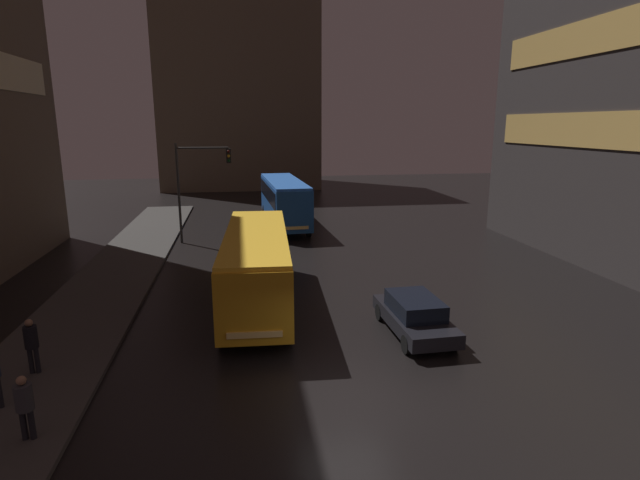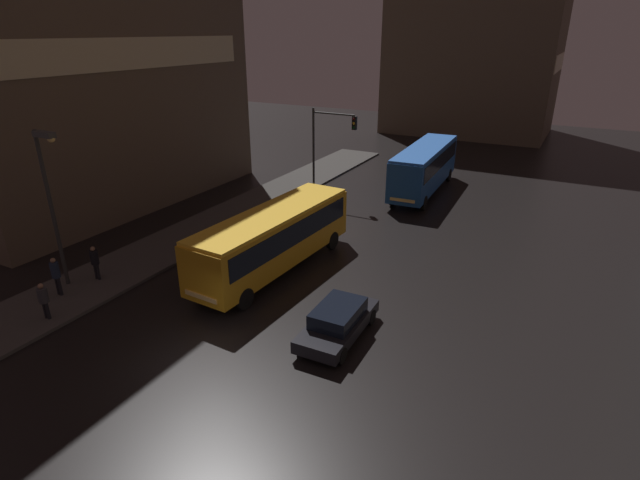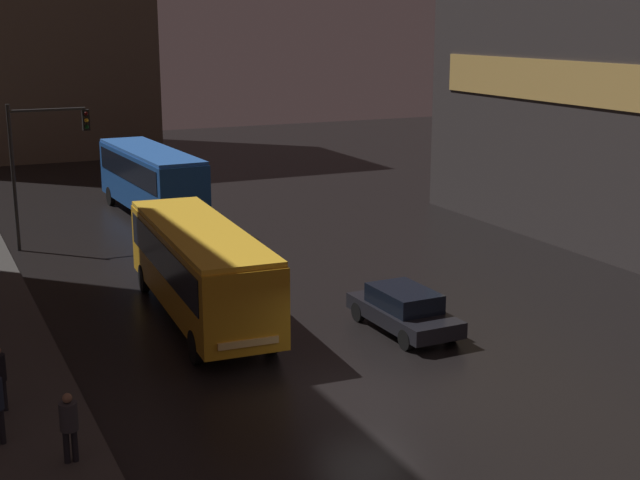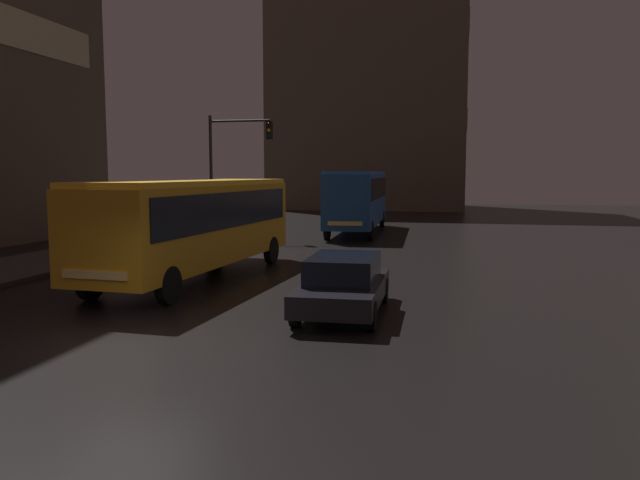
% 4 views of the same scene
% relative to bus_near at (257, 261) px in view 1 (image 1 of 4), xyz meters
% --- Properties ---
extents(ground_plane, '(120.00, 120.00, 0.00)m').
position_rel_bus_near_xyz_m(ground_plane, '(2.15, -7.81, -1.93)').
color(ground_plane, black).
extents(sidewalk_left, '(4.00, 48.00, 0.15)m').
position_rel_bus_near_xyz_m(sidewalk_left, '(-6.85, 2.19, -1.86)').
color(sidewalk_left, '#3D3A38').
rests_on(sidewalk_left, ground).
extents(building_far_backdrop, '(18.07, 12.00, 24.76)m').
position_rel_bus_near_xyz_m(building_far_backdrop, '(-0.24, 42.58, 10.45)').
color(building_far_backdrop, brown).
rests_on(building_far_backdrop, ground).
extents(bus_near, '(3.10, 10.62, 3.13)m').
position_rel_bus_near_xyz_m(bus_near, '(0.00, 0.00, 0.00)').
color(bus_near, orange).
rests_on(bus_near, ground).
extents(bus_far, '(2.90, 10.76, 3.45)m').
position_rel_bus_near_xyz_m(bus_far, '(2.62, 16.35, 0.19)').
color(bus_far, '#194793').
rests_on(bus_far, ground).
extents(car_taxi, '(1.96, 4.41, 1.40)m').
position_rel_bus_near_xyz_m(car_taxi, '(5.49, -3.90, -1.21)').
color(car_taxi, black).
rests_on(car_taxi, ground).
extents(pedestrian_mid, '(0.55, 0.55, 1.63)m').
position_rel_bus_near_xyz_m(pedestrian_mid, '(-5.74, -8.61, -0.81)').
color(pedestrian_mid, black).
rests_on(pedestrian_mid, sidewalk_left).
extents(pedestrian_far, '(0.42, 0.42, 1.71)m').
position_rel_bus_near_xyz_m(pedestrian_far, '(-6.86, -5.16, -0.76)').
color(pedestrian_far, black).
rests_on(pedestrian_far, sidewalk_left).
extents(traffic_light_main, '(3.40, 0.35, 6.29)m').
position_rel_bus_near_xyz_m(traffic_light_main, '(-3.22, 12.05, 2.33)').
color(traffic_light_main, '#2D2D2D').
rests_on(traffic_light_main, ground).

